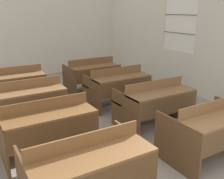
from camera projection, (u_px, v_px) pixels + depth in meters
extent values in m
cube|color=beige|center=(22.00, 28.00, 7.59)|extent=(6.21, 0.06, 2.89)
cube|color=beige|center=(188.00, 72.00, 6.42)|extent=(0.06, 7.16, 0.99)
cube|color=beige|center=(136.00, 21.00, 7.93)|extent=(0.06, 2.65, 1.29)
cube|color=white|center=(180.00, 24.00, 6.41)|extent=(0.02, 1.07, 1.29)
cube|color=#4C4C51|center=(179.00, 33.00, 6.46)|extent=(0.02, 1.07, 0.02)
cube|color=#4C4C51|center=(180.00, 15.00, 6.33)|extent=(0.02, 1.07, 0.02)
cube|color=#52361D|center=(133.00, 159.00, 3.01)|extent=(0.03, 0.81, 0.67)
cube|color=brown|center=(94.00, 158.00, 2.46)|extent=(1.23, 0.40, 0.03)
cube|color=brown|center=(85.00, 141.00, 2.58)|extent=(1.23, 0.02, 0.16)
cube|color=brown|center=(76.00, 156.00, 2.89)|extent=(1.23, 0.32, 0.03)
cube|color=#52361D|center=(77.00, 178.00, 2.97)|extent=(1.17, 0.04, 0.04)
cube|color=brown|center=(176.00, 145.00, 3.33)|extent=(0.03, 0.81, 0.67)
cube|color=brown|center=(224.00, 118.00, 3.36)|extent=(1.23, 0.40, 0.03)
cube|color=brown|center=(212.00, 106.00, 3.48)|extent=(1.23, 0.02, 0.16)
cube|color=brown|center=(195.00, 121.00, 3.79)|extent=(1.23, 0.32, 0.03)
cube|color=brown|center=(193.00, 138.00, 3.87)|extent=(1.17, 0.04, 0.04)
cube|color=#52351C|center=(2.00, 142.00, 3.40)|extent=(0.03, 0.81, 0.67)
cube|color=#52351C|center=(86.00, 123.00, 3.98)|extent=(0.03, 0.81, 0.67)
cube|color=brown|center=(50.00, 115.00, 3.43)|extent=(1.23, 0.40, 0.03)
cube|color=#52351C|center=(56.00, 133.00, 3.32)|extent=(1.17, 0.02, 0.30)
cube|color=brown|center=(45.00, 104.00, 3.55)|extent=(1.23, 0.02, 0.16)
cube|color=brown|center=(41.00, 119.00, 3.86)|extent=(1.23, 0.32, 0.03)
cube|color=#52351C|center=(43.00, 136.00, 3.94)|extent=(1.17, 0.04, 0.04)
cube|color=brown|center=(125.00, 114.00, 4.32)|extent=(0.03, 0.81, 0.67)
cube|color=brown|center=(178.00, 101.00, 4.90)|extent=(0.03, 0.81, 0.67)
cube|color=brown|center=(162.00, 93.00, 4.35)|extent=(1.23, 0.40, 0.03)
cube|color=brown|center=(169.00, 106.00, 4.24)|extent=(1.17, 0.02, 0.30)
cube|color=brown|center=(155.00, 85.00, 4.47)|extent=(1.23, 0.02, 0.16)
cube|color=brown|center=(145.00, 97.00, 4.78)|extent=(1.23, 0.32, 0.03)
cube|color=brown|center=(144.00, 112.00, 4.86)|extent=(1.17, 0.04, 0.04)
cube|color=brown|center=(60.00, 100.00, 4.95)|extent=(0.03, 0.81, 0.67)
cube|color=brown|center=(29.00, 92.00, 4.39)|extent=(1.23, 0.40, 0.03)
cube|color=brown|center=(33.00, 105.00, 4.28)|extent=(1.17, 0.02, 0.30)
cube|color=brown|center=(25.00, 84.00, 4.52)|extent=(1.23, 0.02, 0.16)
cube|color=brown|center=(24.00, 97.00, 4.82)|extent=(1.23, 0.32, 0.03)
cube|color=brown|center=(25.00, 111.00, 4.91)|extent=(1.17, 0.04, 0.04)
cube|color=brown|center=(91.00, 94.00, 5.29)|extent=(0.03, 0.81, 0.67)
cube|color=brown|center=(139.00, 86.00, 5.88)|extent=(0.03, 0.81, 0.67)
cube|color=brown|center=(122.00, 77.00, 5.32)|extent=(1.23, 0.40, 0.03)
cube|color=brown|center=(127.00, 87.00, 5.21)|extent=(1.17, 0.02, 0.30)
cube|color=brown|center=(117.00, 71.00, 5.45)|extent=(1.23, 0.02, 0.16)
cube|color=brown|center=(111.00, 82.00, 5.75)|extent=(1.23, 0.32, 0.03)
cube|color=brown|center=(111.00, 95.00, 5.84)|extent=(1.17, 0.04, 0.04)
cube|color=brown|center=(42.00, 85.00, 5.95)|extent=(0.03, 0.81, 0.67)
cube|color=brown|center=(14.00, 76.00, 5.39)|extent=(1.23, 0.40, 0.03)
cube|color=brown|center=(17.00, 86.00, 5.29)|extent=(1.17, 0.02, 0.30)
cube|color=brown|center=(12.00, 70.00, 5.52)|extent=(1.23, 0.02, 0.16)
cube|color=brown|center=(11.00, 81.00, 5.82)|extent=(1.23, 0.32, 0.03)
cube|color=brown|center=(13.00, 94.00, 5.91)|extent=(1.17, 0.04, 0.04)
cube|color=brown|center=(69.00, 81.00, 6.28)|extent=(0.03, 0.81, 0.67)
cube|color=brown|center=(112.00, 75.00, 6.86)|extent=(0.03, 0.81, 0.67)
cube|color=brown|center=(95.00, 66.00, 6.31)|extent=(1.23, 0.40, 0.03)
cube|color=brown|center=(99.00, 75.00, 6.20)|extent=(1.17, 0.02, 0.30)
cube|color=brown|center=(91.00, 61.00, 6.43)|extent=(1.23, 0.02, 0.16)
cube|color=brown|center=(87.00, 71.00, 6.74)|extent=(1.23, 0.32, 0.03)
cube|color=brown|center=(87.00, 82.00, 6.82)|extent=(1.17, 0.04, 0.04)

